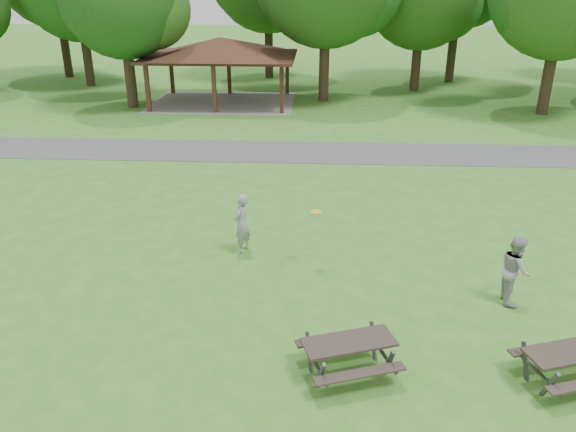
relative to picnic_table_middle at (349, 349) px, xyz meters
The scene contains 9 objects.
ground 2.52m from the picnic_table_middle, 167.28° to the left, with size 160.00×160.00×0.00m, color #377521.
asphalt_path 14.75m from the picnic_table_middle, 99.38° to the left, with size 120.00×3.20×0.02m, color #464648.
pavilion 25.49m from the picnic_table_middle, 104.62° to the left, with size 8.60×7.01×3.76m.
tree_row_d 26.22m from the picnic_table_middle, 116.14° to the left, with size 6.93×6.60×9.27m.
picnic_table_middle is the anchor object (origin of this frame).
picnic_table_far 4.05m from the picnic_table_middle, ahead, with size 1.99×1.77×0.72m.
frisbee_in_flight 4.52m from the picnic_table_middle, 98.80° to the left, with size 0.38×0.38×0.02m.
frisbee_thrower 5.71m from the picnic_table_middle, 118.10° to the left, with size 0.61×0.40×1.68m, color gray.
frisbee_catcher 4.84m from the picnic_table_middle, 35.81° to the left, with size 0.80×0.62×1.65m, color #A0A0A3.
Camera 1 is at (1.74, -9.32, 7.05)m, focal length 35.00 mm.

